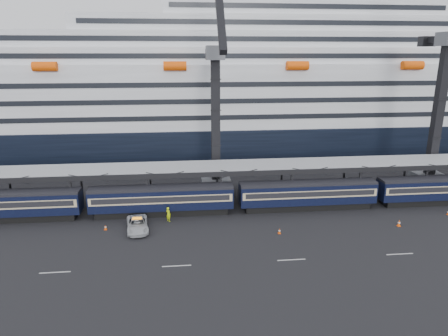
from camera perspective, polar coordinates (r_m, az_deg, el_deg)
The scene contains 12 objects.
ground at distance 52.11m, azimuth 23.60°, elevation -9.02°, with size 260.00×260.00×0.00m, color black.
train at distance 57.72m, azimuth 15.02°, elevation -3.43°, with size 133.05×3.00×4.05m.
canopy at distance 62.13m, azimuth 17.94°, elevation 0.65°, with size 130.00×6.25×5.53m.
cruise_ship at distance 90.32m, azimuth 9.54°, elevation 10.37°, with size 214.09×28.84×34.00m.
crane_dark_near at distance 60.16m, azimuth -1.18°, elevation 7.46°, with size 4.50×17.75×35.08m.
crane_dark_mid at distance 71.08m, azimuth 28.59°, elevation 8.02°, with size 4.50×18.24×39.64m.
pickup_truck at distance 50.40m, azimuth -12.26°, elevation -7.89°, with size 2.51×5.44×1.51m, color #B3B7BB.
worker at distance 52.18m, azimuth -7.96°, elevation -6.56°, with size 0.71×0.47×1.96m, color #C2E00B.
traffic_cone_b at distance 51.69m, azimuth -16.58°, elevation -8.11°, with size 0.34×0.34×0.67m.
traffic_cone_c at distance 49.06m, azimuth 7.92°, elevation -8.89°, with size 0.34×0.34×0.68m.
traffic_cone_d at distance 55.12m, azimuth 23.73°, elevation -7.20°, with size 0.43×0.43×0.85m.
traffic_cone_e at distance 61.81m, azimuth 29.40°, elevation -5.54°, with size 0.36×0.36×0.71m.
Camera 1 is at (-24.99, -40.70, 20.85)m, focal length 32.00 mm.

